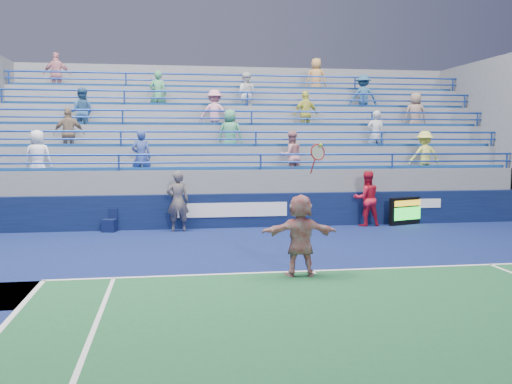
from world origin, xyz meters
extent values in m
plane|color=#333538|center=(0.00, 0.00, 0.00)|extent=(120.00, 120.00, 0.00)
cube|color=#0E1E4A|center=(0.00, 2.20, 0.01)|extent=(18.00, 8.40, 0.02)
cube|color=white|center=(0.00, 0.00, 0.02)|extent=(11.00, 0.10, 0.01)
cube|color=white|center=(0.00, -0.10, 0.02)|extent=(0.08, 0.30, 0.01)
cube|color=#091434|center=(0.00, 6.50, 0.55)|extent=(18.00, 0.30, 1.10)
cube|color=white|center=(-1.00, 6.34, 0.60)|extent=(3.60, 0.02, 0.45)
cube|color=white|center=(5.20, 6.34, 0.70)|extent=(1.80, 0.02, 0.30)
cube|color=slate|center=(0.00, 9.45, 0.55)|extent=(18.00, 5.60, 1.10)
cube|color=slate|center=(0.00, 9.45, 0.93)|extent=(18.00, 5.60, 1.85)
cube|color=#16499B|center=(0.00, 7.10, 1.90)|extent=(17.40, 0.45, 0.10)
cylinder|color=#1C3D98|center=(0.00, 6.70, 2.35)|extent=(18.00, 0.07, 0.07)
cube|color=slate|center=(0.00, 9.95, 1.30)|extent=(18.00, 4.60, 2.60)
cube|color=#16499B|center=(0.00, 8.10, 2.65)|extent=(17.40, 0.45, 0.10)
cylinder|color=#1C3D98|center=(0.00, 7.70, 3.10)|extent=(18.00, 0.07, 0.07)
cube|color=slate|center=(0.00, 10.45, 1.68)|extent=(18.00, 3.60, 3.35)
cube|color=#16499B|center=(0.00, 9.10, 3.40)|extent=(17.40, 0.45, 0.10)
cylinder|color=#1C3D98|center=(0.00, 8.70, 3.85)|extent=(18.00, 0.07, 0.07)
cube|color=slate|center=(0.00, 10.95, 2.05)|extent=(18.00, 2.60, 4.10)
cube|color=#16499B|center=(0.00, 10.10, 4.15)|extent=(17.40, 0.45, 0.10)
cylinder|color=#1C3D98|center=(0.00, 9.70, 4.60)|extent=(18.00, 0.07, 0.07)
cube|color=slate|center=(0.00, 11.45, 2.42)|extent=(18.00, 1.60, 4.85)
cube|color=#16499B|center=(0.00, 11.10, 4.90)|extent=(17.40, 0.45, 0.10)
cylinder|color=#1C3D98|center=(0.00, 10.70, 5.35)|extent=(18.00, 0.07, 0.07)
imported|color=white|center=(-0.02, 10.10, 4.53)|extent=(0.96, 0.84, 1.70)
imported|color=white|center=(-7.00, 7.10, 2.28)|extent=(0.87, 0.60, 1.70)
imported|color=#2B5A82|center=(4.64, 10.10, 4.53)|extent=(1.12, 0.68, 1.70)
imported|color=#49A073|center=(-0.84, 8.10, 3.03)|extent=(0.94, 0.74, 1.70)
imported|color=#F3F25E|center=(5.84, 7.10, 2.28)|extent=(1.10, 0.64, 1.70)
imported|color=#9F7D6A|center=(6.37, 9.10, 3.78)|extent=(0.91, 0.68, 1.70)
imported|color=pink|center=(-1.29, 9.10, 3.78)|extent=(1.18, 0.78, 1.70)
imported|color=#DF9F56|center=(3.00, 11.10, 5.28)|extent=(0.91, 0.68, 1.70)
imported|color=pink|center=(-7.07, 11.10, 5.28)|extent=(1.02, 0.49, 1.70)
imported|color=#BBBCC1|center=(4.43, 8.10, 3.03)|extent=(0.69, 0.52, 1.70)
imported|color=#2E418B|center=(-3.82, 7.10, 2.28)|extent=(0.65, 0.46, 1.70)
imported|color=#8B715C|center=(-6.20, 8.10, 3.03)|extent=(1.05, 0.58, 1.70)
imported|color=#326298|center=(-5.92, 9.10, 3.78)|extent=(0.92, 0.77, 1.70)
imported|color=#DEDE56|center=(2.09, 9.10, 3.78)|extent=(1.08, 0.70, 1.70)
imported|color=#C9828A|center=(1.10, 7.10, 2.28)|extent=(0.94, 0.79, 1.70)
imported|color=#48A065|center=(-3.31, 10.10, 4.53)|extent=(0.65, 0.45, 1.70)
cube|color=black|center=(4.82, 6.22, 0.46)|extent=(1.30, 0.59, 0.92)
cube|color=gold|center=(4.82, 6.14, 0.74)|extent=(1.13, 0.02, 0.18)
cube|color=#19E533|center=(4.82, 6.14, 0.39)|extent=(1.13, 0.02, 0.42)
cube|color=#0B1438|center=(-4.78, 6.17, 0.20)|extent=(0.48, 0.48, 0.40)
cube|color=#0B1438|center=(-4.78, 6.35, 0.55)|extent=(0.40, 0.14, 0.31)
imported|color=silver|center=(-0.34, -0.34, 0.85)|extent=(1.60, 0.58, 1.70)
torus|color=#A71414|center=(0.01, -0.34, 2.54)|extent=(0.35, 0.20, 0.34)
cylinder|color=#A71414|center=(-0.09, -0.34, 2.26)|extent=(0.08, 0.19, 0.31)
sphere|color=#BCD732|center=(0.06, -0.39, 2.69)|extent=(0.07, 0.07, 0.07)
imported|color=#161C3C|center=(-2.70, 5.95, 0.94)|extent=(0.69, 0.46, 1.87)
imported|color=red|center=(3.43, 6.18, 0.90)|extent=(0.89, 0.70, 1.81)
camera|label=1|loc=(-3.01, -11.57, 2.75)|focal=40.00mm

